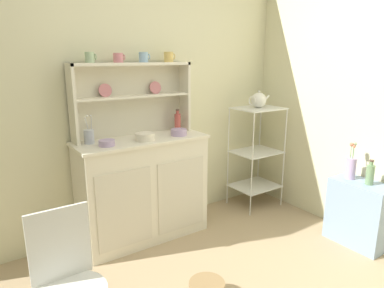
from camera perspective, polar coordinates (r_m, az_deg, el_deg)
wall_back at (r=3.11m, az=-10.09°, el=8.03°), size 3.84×0.05×2.50m
hutch_cabinet at (r=3.05m, az=-8.13°, el=-7.20°), size 1.12×0.45×0.91m
hutch_shelf_unit at (r=3.01m, az=-10.06°, el=8.35°), size 1.05×0.18×0.62m
bakers_rack at (r=3.69m, az=10.65°, el=-0.63°), size 0.48×0.39×1.07m
side_shelf_blue at (r=3.32m, az=26.03°, el=-10.29°), size 0.28×0.48×0.56m
wire_chair at (r=1.94m, az=-20.20°, el=-19.84°), size 0.36×0.36×0.85m
cup_sage_0 at (r=2.83m, az=-16.63°, el=13.64°), size 0.08×0.07×0.08m
cup_rose_1 at (r=2.91m, az=-12.14°, el=13.85°), size 0.09×0.08×0.08m
cup_sky_2 at (r=3.00m, az=-8.03°, el=14.10°), size 0.09×0.08×0.08m
cup_gold_3 at (r=3.12m, az=-3.88°, el=14.25°), size 0.10×0.08×0.09m
bowl_mixing_large at (r=2.73m, az=-13.98°, el=0.17°), size 0.12×0.12×0.05m
bowl_floral_medium at (r=2.85m, az=-7.82°, el=1.23°), size 0.16×0.16×0.06m
bowl_cream_small at (r=3.01m, az=-2.21°, el=1.97°), size 0.14×0.14×0.06m
jam_bottle at (r=3.17m, az=-2.40°, el=3.70°), size 0.06×0.06×0.20m
utensil_jar at (r=2.83m, az=-16.74°, el=1.24°), size 0.08×0.08×0.23m
porcelain_teapot at (r=3.60m, az=11.00°, el=7.18°), size 0.25×0.16×0.18m
flower_vase at (r=3.24m, az=24.96°, el=-3.35°), size 0.08×0.08×0.33m
oil_bottle at (r=3.17m, az=27.49°, el=-4.46°), size 0.06×0.06×0.21m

